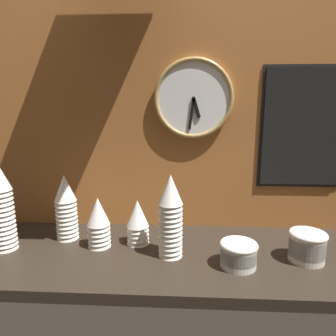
# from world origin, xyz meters

# --- Properties ---
(ground_plane) EXTENTS (1.60, 0.56, 0.04)m
(ground_plane) POSITION_xyz_m (0.00, 0.00, -0.02)
(ground_plane) COLOR black
(wall_tiled_back) EXTENTS (1.60, 0.03, 1.05)m
(wall_tiled_back) POSITION_xyz_m (0.00, 0.27, 0.53)
(wall_tiled_back) COLOR #A3602D
(wall_tiled_back) RESTS_ON ground_plane
(cup_stack_center) EXTENTS (0.09, 0.09, 0.18)m
(cup_stack_center) POSITION_xyz_m (-0.10, 0.06, 0.09)
(cup_stack_center) COLOR white
(cup_stack_center) RESTS_ON ground_plane
(cup_stack_center_left) EXTENTS (0.09, 0.09, 0.20)m
(cup_stack_center_left) POSITION_xyz_m (-0.25, 0.02, 0.10)
(cup_stack_center_left) COLOR white
(cup_stack_center_left) RESTS_ON ground_plane
(cup_stack_far_left) EXTENTS (0.09, 0.09, 0.35)m
(cup_stack_far_left) POSITION_xyz_m (-0.60, -0.02, 0.17)
(cup_stack_far_left) COLOR white
(cup_stack_far_left) RESTS_ON ground_plane
(cup_stack_left) EXTENTS (0.09, 0.09, 0.27)m
(cup_stack_left) POSITION_xyz_m (-0.40, 0.09, 0.14)
(cup_stack_left) COLOR white
(cup_stack_left) RESTS_ON ground_plane
(cup_stack_center_right) EXTENTS (0.09, 0.09, 0.31)m
(cup_stack_center_right) POSITION_xyz_m (0.04, -0.04, 0.15)
(cup_stack_center_right) COLOR white
(cup_stack_center_right) RESTS_ON ground_plane
(bowl_stack_far_right) EXTENTS (0.13, 0.13, 0.11)m
(bowl_stack_far_right) POSITION_xyz_m (0.52, -0.05, 0.06)
(bowl_stack_far_right) COLOR beige
(bowl_stack_far_right) RESTS_ON ground_plane
(bowl_stack_right) EXTENTS (0.13, 0.13, 0.09)m
(bowl_stack_right) POSITION_xyz_m (0.27, -0.10, 0.05)
(bowl_stack_right) COLOR beige
(bowl_stack_right) RESTS_ON ground_plane
(wall_clock) EXTENTS (0.34, 0.03, 0.34)m
(wall_clock) POSITION_xyz_m (0.12, 0.23, 0.57)
(wall_clock) COLOR white
(menu_board) EXTENTS (0.36, 0.01, 0.51)m
(menu_board) POSITION_xyz_m (0.58, 0.24, 0.45)
(menu_board) COLOR black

